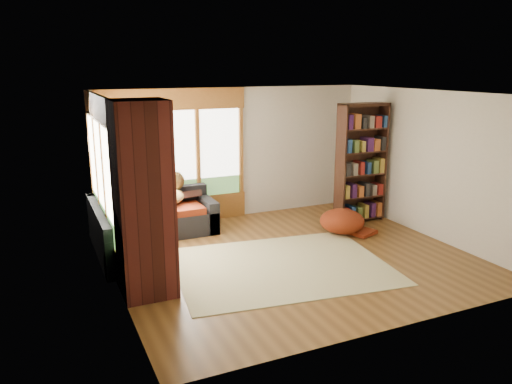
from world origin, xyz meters
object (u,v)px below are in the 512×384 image
object	(u,v)px
brick_chimney	(144,201)
bookshelf	(361,163)
area_rug	(281,266)
pouf	(342,221)
dog_tan	(168,191)
sectional_sofa	(147,225)
dog_brindle	(138,207)

from	to	relation	value
brick_chimney	bookshelf	distance (m)	4.79
area_rug	bookshelf	bearing A→B (deg)	30.53
pouf	dog_tan	world-z (taller)	dog_tan
brick_chimney	pouf	xyz separation A→B (m)	(3.81, 1.03, -1.07)
dog_tan	sectional_sofa	bearing A→B (deg)	169.25
sectional_sofa	dog_tan	world-z (taller)	dog_tan
bookshelf	dog_tan	bearing A→B (deg)	167.19
brick_chimney	bookshelf	world-z (taller)	brick_chimney
brick_chimney	dog_brindle	size ratio (longest dim) A/B	2.98
brick_chimney	pouf	distance (m)	4.09
bookshelf	dog_brindle	world-z (taller)	bookshelf
pouf	dog_brindle	distance (m)	3.68
area_rug	pouf	size ratio (longest dim) A/B	3.93
brick_chimney	sectional_sofa	size ratio (longest dim) A/B	1.18
sectional_sofa	dog_brindle	distance (m)	0.64
area_rug	dog_tan	world-z (taller)	dog_tan
sectional_sofa	area_rug	bearing A→B (deg)	-51.30
brick_chimney	sectional_sofa	distance (m)	2.32
dog_tan	dog_brindle	size ratio (longest dim) A/B	1.15
area_rug	pouf	xyz separation A→B (m)	(1.75, 0.97, 0.23)
brick_chimney	dog_brindle	xyz separation A→B (m)	(0.22, 1.65, -0.55)
bookshelf	dog_brindle	xyz separation A→B (m)	(-4.32, 0.12, -0.41)
brick_chimney	dog_brindle	world-z (taller)	brick_chimney
area_rug	dog_brindle	xyz separation A→B (m)	(-1.85, 1.58, 0.75)
sectional_sofa	bookshelf	size ratio (longest dim) A/B	0.95
sectional_sofa	dog_tan	distance (m)	0.74
bookshelf	brick_chimney	bearing A→B (deg)	-161.45
dog_tan	dog_brindle	world-z (taller)	dog_tan
sectional_sofa	pouf	distance (m)	3.52
dog_brindle	pouf	bearing A→B (deg)	-86.07
brick_chimney	area_rug	xyz separation A→B (m)	(2.07, 0.06, -1.29)
bookshelf	dog_tan	xyz separation A→B (m)	(-3.62, 0.82, -0.37)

